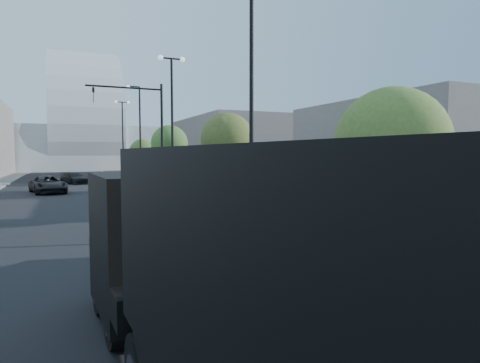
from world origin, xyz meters
name	(u,v)px	position (x,y,z in m)	size (l,w,h in m)	color
sidewalk	(159,182)	(3.50, 40.00, 0.06)	(7.00, 140.00, 0.12)	#4C2D23
concrete_strip	(183,181)	(6.20, 40.00, 0.07)	(2.40, 140.00, 0.13)	slate
curb	(125,183)	(0.00, 40.00, 0.07)	(0.30, 140.00, 0.14)	gray
dump_truck	(245,314)	(-3.91, 0.41, 1.37)	(3.09, 13.44, 3.24)	black
white_sedan	(141,249)	(-3.95, 7.14, 0.65)	(1.37, 3.92, 1.29)	white
dark_car_mid	(48,184)	(-7.04, 32.19, 0.69)	(2.30, 4.98, 1.38)	black
dark_car_far	(74,178)	(-4.89, 41.96, 0.59)	(1.66, 4.09, 1.19)	black
pedestrian	(236,189)	(4.40, 20.66, 0.85)	(0.62, 0.41, 1.70)	black
streetlight_1	(249,122)	(0.49, 10.00, 4.34)	(1.44, 0.56, 9.21)	black
streetlight_2	(172,127)	(0.60, 22.00, 4.82)	(1.72, 0.56, 9.28)	black
streetlight_3	(139,140)	(0.49, 34.00, 4.34)	(1.44, 0.56, 9.21)	black
streetlight_4	(123,139)	(0.60, 46.00, 4.82)	(1.72, 0.56, 9.28)	black
traffic_mast	(149,127)	(-0.30, 25.00, 4.98)	(5.09, 0.20, 8.00)	black
tree_0	(392,145)	(1.65, 4.02, 3.40)	(2.78, 2.78, 4.80)	#382619
tree_1	(228,140)	(1.65, 15.02, 3.85)	(2.61, 2.60, 5.17)	#382619
tree_2	(170,144)	(1.65, 27.02, 3.90)	(2.79, 2.79, 5.31)	#382619
tree_3	(142,152)	(1.65, 39.02, 3.34)	(2.55, 2.53, 4.62)	#382619
convention_center	(84,139)	(-2.00, 85.00, 6.00)	(50.00, 30.00, 50.00)	#B3BBBE
commercial_block_ne	(232,147)	(16.00, 50.00, 4.00)	(12.00, 22.00, 8.00)	#67605C
commercial_block_e	(404,149)	(18.00, 20.00, 3.50)	(10.00, 16.00, 7.00)	#68615D
utility_cover_1	(322,241)	(2.40, 8.00, 0.13)	(0.50, 0.50, 0.02)	black
utility_cover_2	(215,205)	(2.40, 19.00, 0.13)	(0.50, 0.50, 0.02)	black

